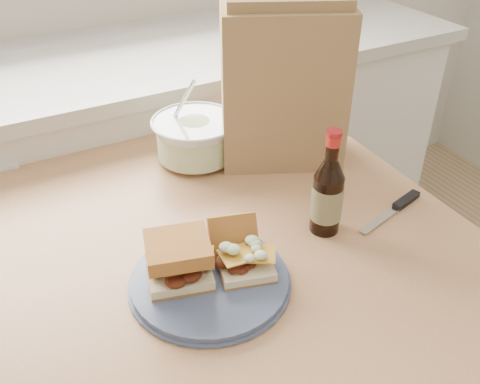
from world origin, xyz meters
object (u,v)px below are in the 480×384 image
plate (210,281)px  beer_bottle (328,195)px  dining_table (219,283)px  paper_bag (283,85)px  coleslaw_bowl (195,140)px

plate → beer_bottle: beer_bottle is taller
dining_table → paper_bag: 0.48m
dining_table → plate: bearing=-121.4°
dining_table → coleslaw_bowl: size_ratio=4.85×
paper_bag → coleslaw_bowl: bearing=-176.3°
dining_table → beer_bottle: beer_bottle is taller
paper_bag → dining_table: bearing=-116.4°
dining_table → paper_bag: paper_bag is taller
dining_table → coleslaw_bowl: bearing=74.9°
coleslaw_bowl → dining_table: bearing=-106.8°
plate → beer_bottle: size_ratio=1.25×
plate → beer_bottle: (0.27, 0.03, 0.08)m
plate → coleslaw_bowl: 0.44m
coleslaw_bowl → paper_bag: size_ratio=0.56×
plate → coleslaw_bowl: bearing=68.5°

